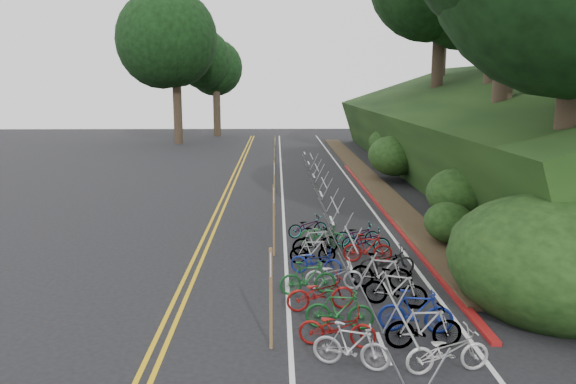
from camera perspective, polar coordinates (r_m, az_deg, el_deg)
name	(u,v)px	position (r m, az deg, el deg)	size (l,w,h in m)	color
ground	(250,313)	(14.98, -3.84, -12.21)	(120.00, 120.00, 0.00)	black
road_markings	(275,220)	(24.57, -1.30, -2.87)	(7.47, 80.00, 0.01)	gold
red_curb	(383,209)	(26.88, 9.58, -1.71)	(0.25, 28.00, 0.10)	maroon
embankment	(484,140)	(35.17, 19.31, 4.96)	(14.30, 48.14, 9.11)	black
bike_rack_front	(399,326)	(12.22, 11.17, -13.21)	(1.19, 3.39, 1.26)	#929499
bike_racks_rest	(324,189)	(27.32, 3.68, 0.35)	(1.14, 23.00, 1.17)	#929499
signpost_near	(271,291)	(12.65, -1.76, -10.06)	(0.08, 0.40, 2.36)	brown
signposts_rest	(275,174)	(28.11, -1.36, 1.86)	(0.08, 18.40, 2.50)	brown
bike_front	(308,278)	(16.04, 2.04, -8.71)	(1.63, 0.46, 0.98)	#144C1E
bike_valet	(356,274)	(16.50, 6.95, -8.25)	(3.31, 12.28, 1.08)	#9E9EA3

